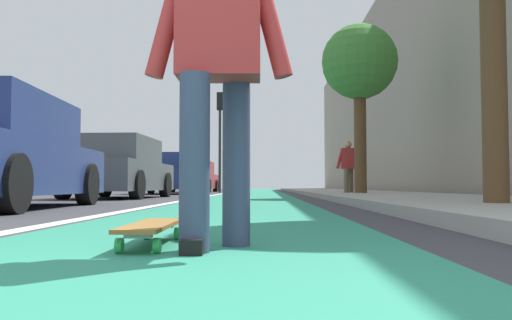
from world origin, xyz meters
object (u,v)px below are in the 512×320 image
at_px(traffic_light, 220,124).
at_px(street_tree_mid, 359,65).
at_px(pedestrian_distant, 348,165).
at_px(parked_car_mid, 119,169).
at_px(parked_car_far, 169,175).
at_px(parked_car_end, 195,178).
at_px(skateboard, 152,227).
at_px(skater_person, 218,55).

relative_size(traffic_light, street_tree_mid, 1.00).
bearing_deg(traffic_light, pedestrian_distant, -155.02).
xyz_separation_m(parked_car_mid, traffic_light, (10.88, -1.55, 2.40)).
bearing_deg(traffic_light, parked_car_far, 160.29).
bearing_deg(traffic_light, parked_car_end, 40.40).
xyz_separation_m(parked_car_far, pedestrian_distant, (-5.08, -5.87, 0.16)).
bearing_deg(parked_car_mid, traffic_light, -8.12).
xyz_separation_m(parked_car_far, traffic_light, (4.25, -1.52, 2.40)).
distance_m(traffic_light, pedestrian_distant, 10.53).
distance_m(skateboard, parked_car_end, 23.01).
bearing_deg(pedestrian_distant, skater_person, 168.32).
height_order(parked_car_end, street_tree_mid, street_tree_mid).
height_order(skateboard, skater_person, skater_person).
distance_m(parked_car_end, traffic_light, 3.19).
xyz_separation_m(parked_car_end, street_tree_mid, (-11.68, -5.89, 2.79)).
xyz_separation_m(parked_car_mid, street_tree_mid, (0.78, -6.09, 2.76)).
bearing_deg(traffic_light, street_tree_mid, -155.79).
distance_m(skater_person, street_tree_mid, 11.89).
distance_m(parked_car_far, street_tree_mid, 8.87).
height_order(parked_car_far, street_tree_mid, street_tree_mid).
bearing_deg(skateboard, parked_car_mid, 16.43).
distance_m(parked_car_mid, parked_car_far, 6.62).
xyz_separation_m(skateboard, parked_car_end, (22.82, 2.85, 0.60)).
relative_size(skater_person, street_tree_mid, 0.36).
bearing_deg(parked_car_far, skateboard, -169.89).
xyz_separation_m(parked_car_end, pedestrian_distant, (-10.91, -5.69, 0.18)).
height_order(parked_car_end, traffic_light, traffic_light).
bearing_deg(parked_car_end, parked_car_mid, 179.04).
bearing_deg(parked_car_mid, parked_car_end, -0.96).
distance_m(street_tree_mid, pedestrian_distant, 2.72).
bearing_deg(pedestrian_distant, street_tree_mid, -165.72).
bearing_deg(skateboard, parked_car_end, 7.12).
height_order(parked_car_far, parked_car_end, parked_car_far).
distance_m(parked_car_mid, parked_car_end, 12.46).
relative_size(parked_car_mid, street_tree_mid, 0.98).
bearing_deg(skater_person, parked_car_far, 11.14).
height_order(skateboard, parked_car_end, parked_car_end).
height_order(parked_car_mid, traffic_light, traffic_light).
xyz_separation_m(street_tree_mid, pedestrian_distant, (0.77, 0.20, -2.60)).
bearing_deg(skateboard, traffic_light, 4.05).
bearing_deg(parked_car_far, pedestrian_distant, -130.86).
xyz_separation_m(parked_car_mid, parked_car_far, (6.62, -0.03, -0.00)).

